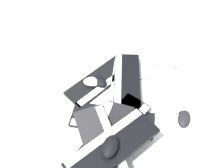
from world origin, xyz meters
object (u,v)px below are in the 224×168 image
at_px(mouse_1, 170,62).
at_px(mouse_5, 110,146).
at_px(keyboard_2, 100,80).
at_px(mouse_4, 177,106).
at_px(mouse_3, 184,119).
at_px(keyboard_7, 126,82).
at_px(keyboard_3, 116,129).
at_px(keyboard_4, 107,141).
at_px(keyboard_5, 102,147).
at_px(keyboard_1, 124,84).
at_px(mouse_2, 93,82).
at_px(mouse_0, 99,81).
at_px(keyboard_0, 112,120).
at_px(keyboard_6, 112,147).

height_order(mouse_1, mouse_5, mouse_5).
distance_m(keyboard_2, mouse_4, 0.47).
relative_size(mouse_3, mouse_5, 1.00).
bearing_deg(keyboard_7, keyboard_3, 1.71).
xyz_separation_m(keyboard_3, mouse_3, (-0.16, 0.34, -0.02)).
height_order(keyboard_4, keyboard_5, keyboard_5).
relative_size(keyboard_1, mouse_2, 4.14).
bearing_deg(keyboard_5, mouse_2, -157.89).
height_order(keyboard_1, mouse_5, mouse_5).
xyz_separation_m(keyboard_1, mouse_0, (0.04, -0.14, 0.04)).
xyz_separation_m(keyboard_2, mouse_2, (0.05, -0.03, 0.04)).
xyz_separation_m(keyboard_0, mouse_3, (-0.10, 0.37, 0.01)).
bearing_deg(mouse_0, keyboard_4, -36.03).
bearing_deg(keyboard_4, mouse_1, 158.78).
distance_m(keyboard_1, mouse_2, 0.18).
bearing_deg(keyboard_6, keyboard_5, -89.28).
height_order(keyboard_2, mouse_4, mouse_4).
relative_size(keyboard_3, mouse_5, 4.21).
bearing_deg(keyboard_7, mouse_4, 74.67).
xyz_separation_m(keyboard_0, mouse_1, (-0.50, 0.26, 0.01)).
height_order(keyboard_4, mouse_2, keyboard_4).
bearing_deg(mouse_4, keyboard_1, -94.87).
bearing_deg(keyboard_5, mouse_3, 128.58).
bearing_deg(mouse_0, mouse_2, -125.09).
bearing_deg(mouse_5, keyboard_2, -155.74).
xyz_separation_m(keyboard_7, mouse_3, (0.16, 0.35, -0.02)).
distance_m(keyboard_5, mouse_5, 0.08).
relative_size(keyboard_2, keyboard_3, 0.98).
height_order(mouse_3, mouse_4, same).
xyz_separation_m(keyboard_2, keyboard_3, (0.32, 0.17, 0.03)).
distance_m(keyboard_1, mouse_5, 0.50).
bearing_deg(keyboard_4, keyboard_5, -9.01).
xyz_separation_m(keyboard_3, mouse_4, (-0.23, 0.29, -0.02)).
bearing_deg(keyboard_1, mouse_5, 4.11).
xyz_separation_m(keyboard_7, mouse_4, (0.08, 0.30, -0.02)).
xyz_separation_m(keyboard_5, mouse_0, (-0.42, -0.13, -0.05)).
bearing_deg(mouse_2, keyboard_3, 110.71).
xyz_separation_m(mouse_2, mouse_4, (0.04, 0.49, -0.03)).
relative_size(keyboard_4, mouse_2, 4.10).
distance_m(keyboard_4, keyboard_6, 0.09).
bearing_deg(keyboard_1, keyboard_3, 4.59).
distance_m(mouse_1, mouse_3, 0.42).
height_order(keyboard_1, keyboard_5, keyboard_5).
xyz_separation_m(keyboard_2, keyboard_7, (0.00, 0.16, 0.03)).
bearing_deg(mouse_3, mouse_4, -142.61).
bearing_deg(mouse_5, mouse_0, -154.48).
bearing_deg(keyboard_7, keyboard_1, -98.98).
height_order(keyboard_2, mouse_2, mouse_2).
relative_size(keyboard_0, mouse_5, 4.07).
relative_size(keyboard_1, mouse_5, 4.14).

